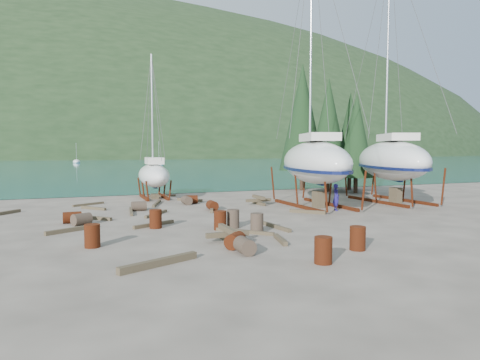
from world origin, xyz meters
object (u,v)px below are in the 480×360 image
object	(u,v)px
small_sailboat_shore	(154,175)
worker	(336,197)
large_sailboat_near	(314,162)
large_sailboat_far	(391,160)

from	to	relation	value
small_sailboat_shore	worker	size ratio (longest dim) A/B	6.69
small_sailboat_shore	worker	distance (m)	14.08
large_sailboat_near	small_sailboat_shore	size ratio (longest dim) A/B	1.67
large_sailboat_near	large_sailboat_far	xyz separation A→B (m)	(6.28, 0.14, 0.05)
small_sailboat_shore	large_sailboat_near	bearing A→B (deg)	-42.21
large_sailboat_near	large_sailboat_far	world-z (taller)	large_sailboat_far
large_sailboat_near	large_sailboat_far	size ratio (longest dim) A/B	1.00
large_sailboat_far	small_sailboat_shore	distance (m)	17.38
worker	large_sailboat_near	bearing A→B (deg)	22.19
large_sailboat_far	small_sailboat_shore	size ratio (longest dim) A/B	1.67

